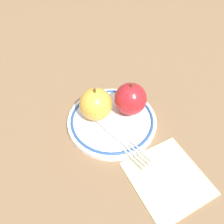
{
  "coord_description": "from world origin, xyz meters",
  "views": [
    {
      "loc": [
        0.09,
        0.31,
        0.38
      ],
      "look_at": [
        -0.01,
        0.02,
        0.04
      ],
      "focal_mm": 35.0,
      "sensor_mm": 36.0,
      "label": 1
    }
  ],
  "objects": [
    {
      "name": "apple_second_whole",
      "position": [
        0.02,
        -0.0,
        0.05
      ],
      "size": [
        0.07,
        0.07,
        0.08
      ],
      "color": "gold",
      "rests_on": "plate"
    },
    {
      "name": "fork",
      "position": [
        -0.0,
        0.07,
        0.02
      ],
      "size": [
        0.09,
        0.17,
        0.0
      ],
      "rotation": [
        0.0,
        0.0,
        1.96
      ],
      "color": "silver",
      "rests_on": "plate"
    },
    {
      "name": "ground_plane",
      "position": [
        0.0,
        0.0,
        0.0
      ],
      "size": [
        2.0,
        2.0,
        0.0
      ],
      "primitive_type": "plane",
      "color": "olive"
    },
    {
      "name": "apple_red_whole",
      "position": [
        -0.06,
        0.01,
        0.05
      ],
      "size": [
        0.07,
        0.07,
        0.08
      ],
      "color": "#B01F25",
      "rests_on": "plate"
    },
    {
      "name": "plate",
      "position": [
        -0.01,
        0.02,
        0.01
      ],
      "size": [
        0.2,
        0.2,
        0.02
      ],
      "color": "white",
      "rests_on": "ground_plane"
    },
    {
      "name": "napkin_folded",
      "position": [
        -0.06,
        0.18,
        0.0
      ],
      "size": [
        0.14,
        0.15,
        0.01
      ],
      "primitive_type": "cube",
      "rotation": [
        0.0,
        0.0,
        0.13
      ],
      "color": "beige",
      "rests_on": "ground_plane"
    }
  ]
}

